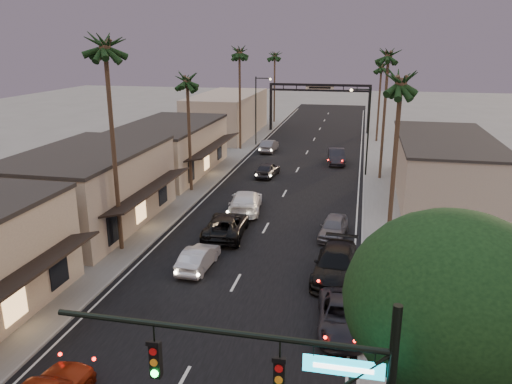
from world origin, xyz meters
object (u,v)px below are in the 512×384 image
at_px(palm_ld, 239,49).
at_px(palm_far, 275,53).
at_px(streetlight_right, 366,124).
at_px(oncoming_silver, 198,258).
at_px(arch, 319,96).
at_px(palm_lb, 104,40).
at_px(streetlight_left, 258,105).
at_px(palm_ra, 402,76).
at_px(palm_rc, 382,64).
at_px(curbside_black, 336,264).
at_px(corner_tree, 454,309).
at_px(curbside_near, 342,316).
at_px(oncoming_pickup, 226,225).
at_px(palm_rb, 389,52).
at_px(palm_lc, 187,76).

distance_m(palm_ld, palm_far, 23.02).
bearing_deg(streetlight_right, oncoming_silver, -111.33).
bearing_deg(arch, palm_lb, -100.16).
height_order(streetlight_right, oncoming_silver, streetlight_right).
distance_m(streetlight_left, palm_far, 20.96).
xyz_separation_m(streetlight_right, palm_ra, (1.68, -21.00, 6.11)).
distance_m(arch, streetlight_left, 13.85).
bearing_deg(palm_rc, palm_lb, -112.27).
xyz_separation_m(streetlight_right, palm_far, (-15.22, 33.00, 6.11)).
relative_size(oncoming_silver, curbside_black, 0.71).
bearing_deg(palm_far, corner_tree, -75.86).
bearing_deg(palm_ld, arch, 60.17).
relative_size(palm_ra, curbside_near, 2.61).
height_order(oncoming_silver, curbside_near, curbside_near).
bearing_deg(oncoming_pickup, palm_rc, -110.28).
bearing_deg(palm_rc, oncoming_silver, -104.52).
bearing_deg(curbside_near, streetlight_left, 103.44).
bearing_deg(palm_rb, corner_tree, -88.63).
distance_m(palm_lb, palm_lc, 14.30).
bearing_deg(arch, palm_ra, -79.41).
bearing_deg(palm_ra, curbside_near, -105.57).
relative_size(arch, palm_ra, 1.15).
distance_m(arch, streetlight_right, 25.94).
relative_size(curbside_near, curbside_black, 0.85).
bearing_deg(curbside_black, curbside_near, -79.74).
xyz_separation_m(arch, oncoming_silver, (-2.69, -49.62, -4.84)).
bearing_deg(palm_lc, arch, 75.80).
bearing_deg(arch, oncoming_silver, -93.11).
distance_m(corner_tree, curbside_near, 10.08).
bearing_deg(palm_ld, curbside_near, -69.51).
xyz_separation_m(palm_ra, oncoming_silver, (-11.29, -3.62, -10.75)).
distance_m(palm_ra, curbside_black, 11.44).
xyz_separation_m(streetlight_left, palm_rc, (15.52, 6.00, 5.14)).
relative_size(streetlight_left, curbside_near, 1.78).
relative_size(palm_ra, palm_rb, 0.93).
relative_size(palm_lb, palm_rc, 1.25).
bearing_deg(palm_lc, streetlight_left, 85.63).
xyz_separation_m(curbside_near, curbside_black, (-0.63, 5.50, 0.16)).
height_order(palm_rc, palm_far, palm_far).
bearing_deg(corner_tree, palm_ld, 110.81).
bearing_deg(streetlight_left, palm_lc, -94.37).
relative_size(palm_ld, palm_rc, 1.16).
distance_m(curbside_near, curbside_black, 5.54).
distance_m(palm_lc, oncoming_silver, 19.35).
height_order(corner_tree, streetlight_left, streetlight_left).
distance_m(palm_lc, curbside_near, 27.19).
xyz_separation_m(palm_ra, curbside_near, (-2.40, -8.61, -10.74)).
distance_m(palm_ra, curbside_near, 13.98).
xyz_separation_m(palm_ld, oncoming_silver, (5.91, -34.62, -11.72)).
relative_size(palm_ld, palm_rb, 1.00).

